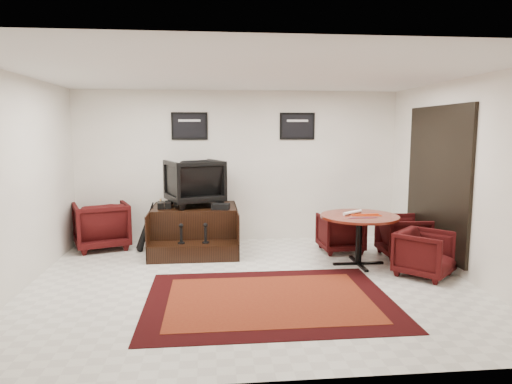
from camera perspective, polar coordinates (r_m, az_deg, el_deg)
ground at (r=6.39m, az=-0.67°, el=-11.23°), size 6.00×6.00×0.00m
room_shell at (r=6.22m, az=2.96°, el=5.04°), size 6.02×5.02×2.81m
area_rug at (r=5.77m, az=1.65°, el=-13.29°), size 3.01×2.26×0.01m
shine_podium at (r=8.07m, az=-7.66°, el=-4.70°), size 1.46×1.51×0.75m
shine_chair at (r=8.08m, az=-7.74°, el=1.50°), size 1.12×1.08×0.91m
shoes_pair at (r=7.95m, az=-11.39°, el=-1.61°), size 0.25×0.31×0.11m
polish_kit at (r=7.70m, az=-4.43°, el=-1.81°), size 0.32×0.25×0.10m
umbrella_black at (r=8.05m, az=-13.57°, el=-4.49°), size 0.30×0.11×0.80m
umbrella_hooked at (r=8.19m, az=-13.58°, el=-4.05°), size 0.32×0.12×0.87m
armchair_side at (r=8.50m, az=-18.78°, el=-3.68°), size 1.12×1.08×0.91m
meeting_table at (r=7.20m, az=12.80°, el=-3.58°), size 1.19×1.19×0.78m
table_chair_back at (r=8.00m, az=10.50°, el=-4.80°), size 0.73×0.68×0.71m
table_chair_window at (r=7.91m, az=18.04°, el=-5.05°), size 0.71×0.76×0.76m
table_chair_corner at (r=6.99m, az=20.39°, el=-6.96°), size 0.96×0.96×0.72m
paper_roll at (r=7.26m, az=11.97°, el=-2.52°), size 0.37×0.28×0.05m
table_clutter at (r=7.16m, az=13.50°, el=-2.88°), size 0.57×0.31×0.01m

